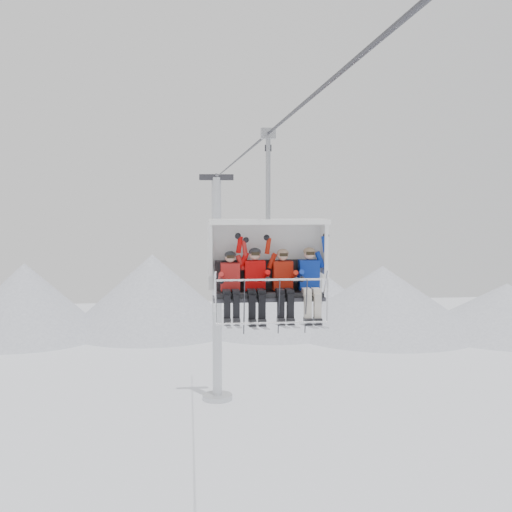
{
  "coord_description": "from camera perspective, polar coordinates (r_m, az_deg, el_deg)",
  "views": [
    {
      "loc": [
        -1.67,
        -15.75,
        11.89
      ],
      "look_at": [
        0.0,
        0.0,
        10.54
      ],
      "focal_mm": 45.0,
      "sensor_mm": 36.0,
      "label": 1
    }
  ],
  "objects": [
    {
      "name": "ridgeline",
      "position": [
        58.51,
        -5.91,
        -4.05
      ],
      "size": [
        72.0,
        21.0,
        7.0
      ],
      "color": "silver",
      "rests_on": "ground"
    },
    {
      "name": "skier_far_left",
      "position": [
        13.31,
        -2.27,
        -2.45
      ],
      "size": [
        0.4,
        1.69,
        1.58
      ],
      "color": "red",
      "rests_on": "chairlift_carrier"
    },
    {
      "name": "lift_tower_right",
      "position": [
        38.28,
        -3.49,
        -4.32
      ],
      "size": [
        2.0,
        1.8,
        13.48
      ],
      "color": "#B9BCC1",
      "rests_on": "ground"
    },
    {
      "name": "chairlift_carrier",
      "position": [
        13.64,
        1.01,
        -0.15
      ],
      "size": [
        2.49,
        1.17,
        3.98
      ],
      "color": "black",
      "rests_on": "haul_cable"
    },
    {
      "name": "skier_center_left",
      "position": [
        13.36,
        -0.06,
        -2.29
      ],
      "size": [
        0.43,
        1.69,
        1.68
      ],
      "color": "#C70605",
      "rests_on": "chairlift_carrier"
    },
    {
      "name": "skier_far_right",
      "position": [
        13.53,
        4.8,
        -2.22
      ],
      "size": [
        0.43,
        1.69,
        1.68
      ],
      "color": "#0D2DA0",
      "rests_on": "chairlift_carrier"
    },
    {
      "name": "skier_center_right",
      "position": [
        13.43,
        2.44,
        -2.31
      ],
      "size": [
        0.41,
        1.69,
        1.64
      ],
      "color": "#AD1B0A",
      "rests_on": "chairlift_carrier"
    },
    {
      "name": "haul_cable",
      "position": [
        15.91,
        0.0,
        9.95
      ],
      "size": [
        0.06,
        50.0,
        0.06
      ],
      "primitive_type": "cylinder",
      "rotation": [
        1.57,
        0.0,
        0.0
      ],
      "color": "#323237",
      "rests_on": "lift_tower_left"
    }
  ]
}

